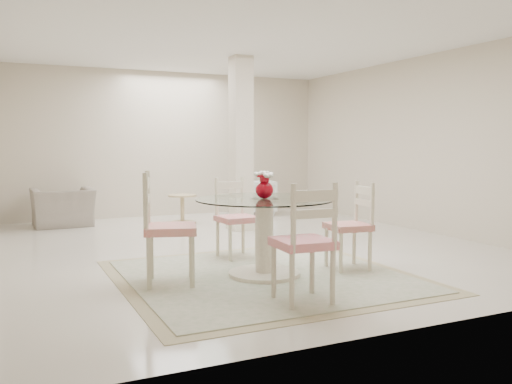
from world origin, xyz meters
name	(u,v)px	position (x,y,z in m)	size (l,w,h in m)	color
ground	(246,246)	(0.00, 0.00, 0.00)	(7.00, 7.00, 0.00)	silver
room_shell	(245,105)	(0.00, 0.00, 1.86)	(6.02, 7.02, 2.71)	beige
column	(241,144)	(0.50, 1.30, 1.35)	(0.30, 0.30, 2.70)	beige
area_rug	(264,276)	(-0.52, -1.63, 0.01)	(2.87, 2.87, 0.02)	tan
dining_table	(264,237)	(-0.52, -1.63, 0.41)	(1.39, 1.39, 0.80)	#F5E6C9
red_vase	(265,185)	(-0.52, -1.63, 0.94)	(0.21, 0.20, 0.28)	#A70515
dining_chair_east	(354,219)	(0.50, -1.74, 0.55)	(0.46, 0.46, 1.04)	beige
dining_chair_north	(234,211)	(-0.42, -0.62, 0.55)	(0.44, 0.44, 1.05)	#F0E7C5
dining_chair_west	(162,220)	(-1.54, -1.51, 0.63)	(0.60, 0.60, 1.20)	beige
dining_chair_south	(307,234)	(-0.62, -2.65, 0.60)	(0.48, 0.48, 1.14)	beige
recliner_taupe	(63,207)	(-2.02, 2.87, 0.31)	(0.95, 0.83, 0.62)	gray
armchair_white	(254,197)	(1.47, 2.90, 0.34)	(0.72, 0.74, 0.67)	silver
side_table	(182,210)	(-0.16, 2.29, 0.23)	(0.48, 0.48, 0.50)	tan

